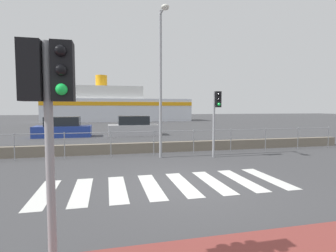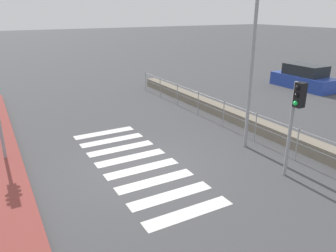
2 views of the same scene
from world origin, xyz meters
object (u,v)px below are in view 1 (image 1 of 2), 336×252
object	(u,v)px
parked_car_silver	(134,127)
traffic_light_far	(216,109)
traffic_light_near	(48,95)
parked_car_blue	(63,128)
ferry_boat	(116,107)
streetlamp	(161,67)

from	to	relation	value
parked_car_silver	traffic_light_far	bearing A→B (deg)	-75.87
traffic_light_near	parked_car_blue	bearing A→B (deg)	98.15
traffic_light_far	parked_car_silver	size ratio (longest dim) A/B	0.73
traffic_light_far	ferry_boat	distance (m)	33.13
traffic_light_far	parked_car_silver	distance (m)	10.46
traffic_light_far	ferry_boat	size ratio (longest dim) A/B	0.13
streetlamp	traffic_light_far	bearing A→B (deg)	-6.19
traffic_light_far	traffic_light_near	bearing A→B (deg)	-126.10
traffic_light_near	streetlamp	bearing A→B (deg)	68.72
streetlamp	parked_car_silver	distance (m)	10.30
traffic_light_near	traffic_light_far	bearing A→B (deg)	53.90
traffic_light_far	parked_car_blue	bearing A→B (deg)	127.55
traffic_light_near	ferry_boat	distance (m)	40.25
parked_car_blue	streetlamp	bearing A→B (deg)	-61.24
parked_car_silver	streetlamp	bearing A→B (deg)	-88.95
streetlamp	parked_car_silver	bearing A→B (deg)	91.05
traffic_light_far	parked_car_silver	world-z (taller)	traffic_light_far
parked_car_blue	traffic_light_far	bearing A→B (deg)	-52.45
parked_car_blue	parked_car_silver	xyz separation A→B (m)	(5.20, -0.00, 0.01)
ferry_boat	streetlamp	bearing A→B (deg)	-88.70
parked_car_blue	ferry_boat	bearing A→B (deg)	78.57
parked_car_blue	parked_car_silver	distance (m)	5.20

